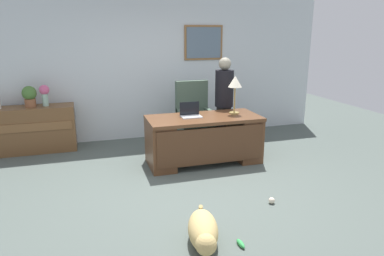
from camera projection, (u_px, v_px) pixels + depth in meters
ground_plane at (190, 187)px, 4.87m from camera, size 12.00×12.00×0.00m
back_wall at (152, 69)px, 6.91m from camera, size 7.00×0.16×2.70m
desk at (204, 138)px, 5.67m from camera, size 1.79×0.80×0.76m
credenza at (29, 130)px, 6.20m from camera, size 1.55×0.50×0.80m
armchair at (194, 118)px, 6.53m from camera, size 0.60×0.59×1.19m
person_standing at (224, 103)px, 6.26m from camera, size 0.32×0.32×1.63m
dog_lying at (203, 231)px, 3.51m from camera, size 0.44×0.80×0.30m
laptop at (190, 113)px, 5.61m from camera, size 0.32×0.22×0.22m
desk_lamp at (235, 84)px, 5.69m from camera, size 0.22×0.22×0.62m
vase_with_flowers at (44, 93)px, 6.12m from camera, size 0.17×0.17×0.37m
potted_plant at (29, 95)px, 6.06m from camera, size 0.24×0.24×0.36m
dog_toy_ball at (272, 201)px, 4.39m from camera, size 0.08×0.08×0.08m
dog_toy_bone at (241, 244)px, 3.53m from camera, size 0.05×0.16×0.05m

